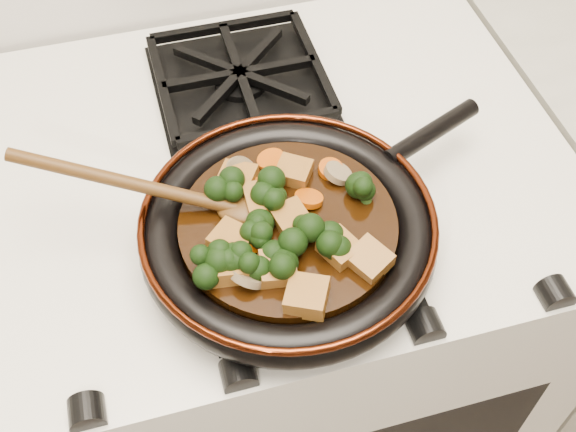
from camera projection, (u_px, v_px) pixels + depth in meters
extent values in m
cube|color=silver|center=(272.00, 333.00, 1.26)|extent=(0.76, 0.60, 0.90)
cylinder|color=black|center=(288.00, 237.00, 0.79)|extent=(0.30, 0.30, 0.01)
torus|color=black|center=(288.00, 232.00, 0.78)|extent=(0.32, 0.32, 0.04)
torus|color=#431809|center=(288.00, 220.00, 0.77)|extent=(0.32, 0.32, 0.01)
cylinder|color=black|center=(432.00, 132.00, 0.85)|extent=(0.14, 0.07, 0.02)
cylinder|color=black|center=(288.00, 228.00, 0.78)|extent=(0.24, 0.24, 0.02)
cube|color=brown|center=(231.00, 241.00, 0.74)|extent=(0.06, 0.06, 0.03)
cube|color=brown|center=(261.00, 201.00, 0.78)|extent=(0.04, 0.04, 0.03)
cube|color=brown|center=(231.00, 266.00, 0.73)|extent=(0.04, 0.04, 0.03)
cube|color=brown|center=(307.00, 296.00, 0.70)|extent=(0.06, 0.05, 0.02)
cube|color=brown|center=(294.00, 172.00, 0.80)|extent=(0.05, 0.05, 0.02)
cube|color=brown|center=(277.00, 269.00, 0.72)|extent=(0.04, 0.04, 0.03)
cube|color=brown|center=(238.00, 179.00, 0.80)|extent=(0.05, 0.05, 0.02)
cube|color=brown|center=(340.00, 249.00, 0.74)|extent=(0.05, 0.05, 0.02)
cube|color=brown|center=(369.00, 260.00, 0.73)|extent=(0.05, 0.05, 0.03)
cube|color=brown|center=(291.00, 220.00, 0.76)|extent=(0.04, 0.05, 0.03)
cylinder|color=#AF4404|center=(255.00, 241.00, 0.75)|extent=(0.03, 0.03, 0.02)
cylinder|color=#AF4404|center=(309.00, 199.00, 0.78)|extent=(0.03, 0.03, 0.02)
cylinder|color=#AF4404|center=(255.00, 189.00, 0.79)|extent=(0.03, 0.03, 0.02)
cylinder|color=#AF4404|center=(221.00, 194.00, 0.79)|extent=(0.03, 0.03, 0.01)
cylinder|color=#AF4404|center=(271.00, 160.00, 0.82)|extent=(0.03, 0.03, 0.02)
cylinder|color=#AF4404|center=(331.00, 169.00, 0.81)|extent=(0.03, 0.03, 0.01)
cylinder|color=olive|center=(338.00, 173.00, 0.80)|extent=(0.04, 0.04, 0.02)
cylinder|color=olive|center=(240.00, 172.00, 0.80)|extent=(0.04, 0.03, 0.03)
cylinder|color=olive|center=(247.00, 277.00, 0.72)|extent=(0.05, 0.05, 0.03)
ellipsoid|color=#492C0F|center=(243.00, 210.00, 0.77)|extent=(0.07, 0.06, 0.02)
cylinder|color=#492C0F|center=(127.00, 183.00, 0.76)|extent=(0.02, 0.02, 0.25)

